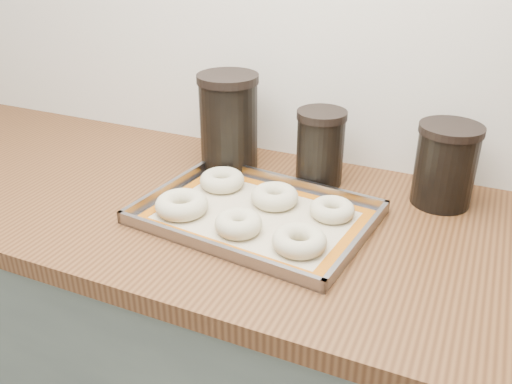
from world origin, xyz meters
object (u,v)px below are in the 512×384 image
at_px(bagel_front_right, 299,241).
at_px(bagel_back_left, 222,180).
at_px(canister_mid, 320,147).
at_px(bagel_front_left, 182,205).
at_px(bagel_front_mid, 238,224).
at_px(canister_right, 445,165).
at_px(bagel_back_right, 332,210).
at_px(canister_left, 229,122).
at_px(bagel_back_mid, 275,196).
at_px(baking_tray, 256,215).

distance_m(bagel_front_right, bagel_back_left, 0.30).
bearing_deg(canister_mid, bagel_front_right, -78.56).
distance_m(bagel_front_left, bagel_front_mid, 0.14).
xyz_separation_m(bagel_front_left, canister_mid, (0.21, 0.27, 0.06)).
height_order(bagel_front_left, canister_right, canister_right).
bearing_deg(bagel_front_right, bagel_back_right, 82.00).
height_order(bagel_front_right, canister_left, canister_left).
height_order(bagel_front_right, bagel_back_left, bagel_back_left).
bearing_deg(canister_mid, canister_left, -178.69).
xyz_separation_m(bagel_back_mid, canister_left, (-0.18, 0.15, 0.09)).
relative_size(bagel_front_right, canister_mid, 0.59).
xyz_separation_m(bagel_back_left, canister_right, (0.46, 0.14, 0.07)).
bearing_deg(baking_tray, bagel_back_left, 144.28).
bearing_deg(bagel_back_right, bagel_front_right, -98.00).
height_order(bagel_back_mid, canister_right, canister_right).
bearing_deg(baking_tray, bagel_front_left, -160.84).
distance_m(bagel_front_mid, bagel_back_right, 0.20).
distance_m(bagel_front_mid, canister_mid, 0.30).
relative_size(bagel_front_mid, canister_left, 0.40).
bearing_deg(bagel_front_left, bagel_back_right, 21.09).
bearing_deg(bagel_back_left, bagel_back_mid, -10.76).
xyz_separation_m(bagel_front_left, canister_left, (-0.02, 0.26, 0.09)).
height_order(bagel_back_mid, canister_left, canister_left).
distance_m(bagel_back_mid, canister_right, 0.37).
bearing_deg(bagel_back_right, canister_mid, 117.35).
distance_m(baking_tray, canister_right, 0.42).
xyz_separation_m(baking_tray, bagel_back_mid, (0.02, 0.06, 0.02)).
bearing_deg(bagel_front_right, bagel_back_left, 145.61).
distance_m(bagel_front_left, bagel_back_left, 0.14).
xyz_separation_m(bagel_front_mid, bagel_back_left, (-0.12, 0.16, -0.00)).
relative_size(canister_left, canister_right, 1.31).
height_order(baking_tray, canister_mid, canister_mid).
bearing_deg(baking_tray, canister_left, 128.31).
relative_size(bagel_front_right, canister_right, 0.58).
height_order(baking_tray, bagel_front_mid, bagel_front_mid).
relative_size(bagel_front_right, bagel_back_mid, 1.01).
bearing_deg(bagel_back_left, bagel_front_right, -34.39).
bearing_deg(canister_left, bagel_front_left, -85.69).
bearing_deg(bagel_front_right, canister_left, 134.93).
bearing_deg(bagel_back_mid, baking_tray, -103.84).
bearing_deg(canister_mid, baking_tray, -106.55).
height_order(bagel_front_mid, canister_right, canister_right).
relative_size(bagel_front_left, canister_mid, 0.63).
distance_m(bagel_back_left, canister_right, 0.49).
relative_size(bagel_back_mid, bagel_back_right, 1.10).
relative_size(baking_tray, canister_right, 2.78).
distance_m(bagel_front_right, bagel_back_right, 0.14).
bearing_deg(canister_right, bagel_back_left, -163.63).
relative_size(bagel_back_left, bagel_back_mid, 1.00).
height_order(bagel_back_left, canister_mid, canister_mid).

